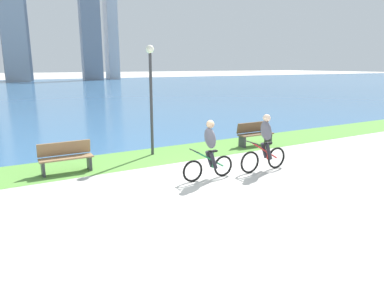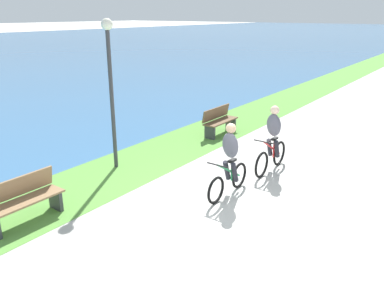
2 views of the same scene
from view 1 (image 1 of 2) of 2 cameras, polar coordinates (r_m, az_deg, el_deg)
name	(u,v)px [view 1 (image 1 of 2)]	position (r m, az deg, el deg)	size (l,w,h in m)	color
ground_plane	(203,183)	(9.33, 1.89, -6.46)	(300.00, 300.00, 0.00)	#B2AFA8
grass_strip_bayside	(155,156)	(12.08, -6.07, -1.98)	(120.00, 2.25, 0.01)	#59933D
bay_water_surface	(38,90)	(48.28, -24.09, 8.13)	(300.00, 72.19, 0.00)	#386693
cyclist_lead	(210,150)	(9.46, 2.92, -0.97)	(1.60, 0.52, 1.65)	black
cyclist_trailing	(265,143)	(10.42, 11.96, 0.14)	(1.68, 0.52, 1.70)	black
bench_near_path	(66,157)	(10.77, -20.08, -2.10)	(1.50, 0.47, 0.90)	olive
bench_far_along_path	(255,134)	(13.80, 10.30, 1.66)	(1.50, 0.47, 0.90)	brown
lamppost_tall	(151,84)	(11.95, -6.81, 9.79)	(0.28, 0.28, 3.74)	#38383D
city_skyline_far_shore	(3,25)	(76.69, -28.70, 16.88)	(45.76, 10.88, 24.92)	#ADA899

